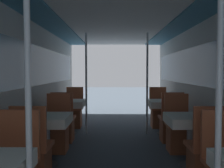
{
  "coord_description": "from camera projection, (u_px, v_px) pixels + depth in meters",
  "views": [
    {
      "loc": [
        -0.07,
        -0.82,
        1.33
      ],
      "look_at": [
        -0.09,
        3.2,
        1.12
      ],
      "focal_mm": 40.0,
      "sensor_mm": 36.0,
      "label": 1
    }
  ],
  "objects": [
    {
      "name": "support_pole_right_0",
      "position": [
        219.0,
        110.0,
        1.68
      ],
      "size": [
        0.04,
        0.04,
        2.14
      ],
      "color": "silver",
      "rests_on": "ground_plane"
    },
    {
      "name": "dining_table_right_2",
      "position": [
        164.0,
        105.0,
        5.29
      ],
      "size": [
        0.64,
        0.64,
        0.71
      ],
      "color": "#4C4C51",
      "rests_on": "ground_plane"
    },
    {
      "name": "ceiling_panel",
      "position": [
        118.0,
        12.0,
        3.59
      ],
      "size": [
        2.81,
        8.44,
        0.07
      ],
      "color": "white",
      "rests_on": "wall_left"
    },
    {
      "name": "chair_right_near_1",
      "position": [
        206.0,
        160.0,
        2.9
      ],
      "size": [
        0.4,
        0.4,
        0.95
      ],
      "color": "brown",
      "rests_on": "ground_plane"
    },
    {
      "name": "chair_right_far_1",
      "position": [
        178.0,
        134.0,
        4.12
      ],
      "size": [
        0.4,
        0.4,
        0.95
      ],
      "rotation": [
        0.0,
        0.0,
        3.14
      ],
      "color": "brown",
      "rests_on": "ground_plane"
    },
    {
      "name": "chair_left_near_2",
      "position": [
        64.0,
        126.0,
        4.7
      ],
      "size": [
        0.4,
        0.4,
        0.95
      ],
      "color": "brown",
      "rests_on": "ground_plane"
    },
    {
      "name": "wall_left",
      "position": [
        22.0,
        85.0,
        3.65
      ],
      "size": [
        0.05,
        8.44,
        2.14
      ],
      "color": "silver",
      "rests_on": "ground_plane"
    },
    {
      "name": "dining_table_left_1",
      "position": [
        47.0,
        122.0,
        3.51
      ],
      "size": [
        0.64,
        0.64,
        0.71
      ],
      "color": "#4C4C51",
      "rests_on": "ground_plane"
    },
    {
      "name": "dining_table_left_2",
      "position": [
        69.0,
        105.0,
        5.3
      ],
      "size": [
        0.64,
        0.64,
        0.71
      ],
      "color": "#4C4C51",
      "rests_on": "ground_plane"
    },
    {
      "name": "chair_right_far_2",
      "position": [
        159.0,
        115.0,
        5.91
      ],
      "size": [
        0.4,
        0.4,
        0.95
      ],
      "rotation": [
        0.0,
        0.0,
        3.14
      ],
      "color": "brown",
      "rests_on": "ground_plane"
    },
    {
      "name": "support_pole_left_0",
      "position": [
        28.0,
        110.0,
        1.69
      ],
      "size": [
        0.04,
        0.04,
        2.14
      ],
      "color": "silver",
      "rests_on": "ground_plane"
    },
    {
      "name": "chair_left_far_2",
      "position": [
        74.0,
        115.0,
        5.92
      ],
      "size": [
        0.4,
        0.4,
        0.95
      ],
      "rotation": [
        0.0,
        0.0,
        3.14
      ],
      "color": "brown",
      "rests_on": "ground_plane"
    },
    {
      "name": "chair_left_near_1",
      "position": [
        33.0,
        159.0,
        2.91
      ],
      "size": [
        0.4,
        0.4,
        0.95
      ],
      "color": "brown",
      "rests_on": "ground_plane"
    },
    {
      "name": "chair_left_far_1",
      "position": [
        57.0,
        133.0,
        4.13
      ],
      "size": [
        0.4,
        0.4,
        0.95
      ],
      "rotation": [
        0.0,
        0.0,
        3.14
      ],
      "color": "brown",
      "rests_on": "ground_plane"
    },
    {
      "name": "dining_table_right_1",
      "position": [
        190.0,
        122.0,
        3.49
      ],
      "size": [
        0.64,
        0.64,
        0.71
      ],
      "color": "#4C4C51",
      "rests_on": "ground_plane"
    },
    {
      "name": "wall_right",
      "position": [
        214.0,
        85.0,
        3.63
      ],
      "size": [
        0.05,
        8.44,
        2.14
      ],
      "color": "silver",
      "rests_on": "ground_plane"
    },
    {
      "name": "support_pole_right_2",
      "position": [
        147.0,
        84.0,
        5.26
      ],
      "size": [
        0.04,
        0.04,
        2.14
      ],
      "color": "silver",
      "rests_on": "ground_plane"
    },
    {
      "name": "support_pole_left_2",
      "position": [
        86.0,
        84.0,
        5.27
      ],
      "size": [
        0.04,
        0.04,
        2.14
      ],
      "color": "silver",
      "rests_on": "ground_plane"
    },
    {
      "name": "chair_right_near_2",
      "position": [
        170.0,
        126.0,
        4.69
      ],
      "size": [
        0.4,
        0.4,
        0.95
      ],
      "color": "brown",
      "rests_on": "ground_plane"
    }
  ]
}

